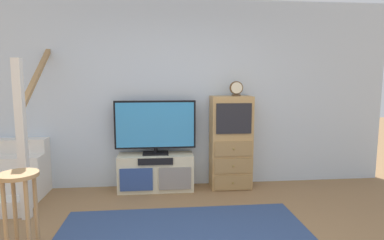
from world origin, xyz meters
The scene contains 7 objects.
back_wall centered at (0.00, 2.46, 1.35)m, with size 6.40×0.12×2.70m, color silver.
media_console centered at (-0.30, 2.19, 0.26)m, with size 1.05×0.38×0.52m.
television centered at (-0.30, 2.22, 0.92)m, with size 1.13×0.22×0.76m.
side_cabinet centered at (0.78, 2.20, 0.67)m, with size 0.58×0.38×1.34m.
desk_clock centered at (0.84, 2.19, 1.44)m, with size 0.19×0.08×0.21m.
staircase centered at (-2.24, 2.20, 0.37)m, with size 1.00×1.36×2.20m.
bar_stool_near centered at (-1.48, 0.65, 0.55)m, with size 0.34×0.34×0.75m.
Camera 1 is at (-0.22, -2.18, 1.57)m, focal length 29.45 mm.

